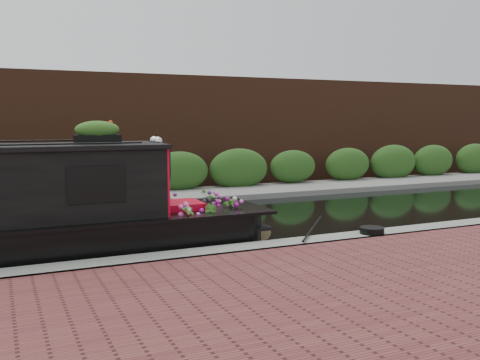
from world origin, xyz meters
name	(u,v)px	position (x,y,z in m)	size (l,w,h in m)	color
ground	(155,229)	(0.00, 0.00, 0.00)	(80.00, 80.00, 0.00)	black
near_bank_coping	(209,265)	(0.00, -3.30, 0.00)	(40.00, 0.60, 0.50)	gray
near_bank_pavers	(337,353)	(0.00, -7.00, 0.00)	(40.00, 7.00, 0.50)	brown
far_bank_path	(116,203)	(0.00, 4.20, 0.00)	(40.00, 2.40, 0.34)	slate
far_hedge	(110,198)	(0.00, 5.10, 0.00)	(40.00, 1.10, 2.80)	#254C19
far_brick_wall	(98,190)	(0.00, 7.20, 0.00)	(40.00, 1.00, 8.00)	#4C2919
rope_fender	(260,231)	(1.69, -1.85, 0.16)	(0.33, 0.33, 0.37)	olive
coiled_mooring_rope	(372,230)	(3.36, -3.32, 0.31)	(0.47, 0.47, 0.12)	black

